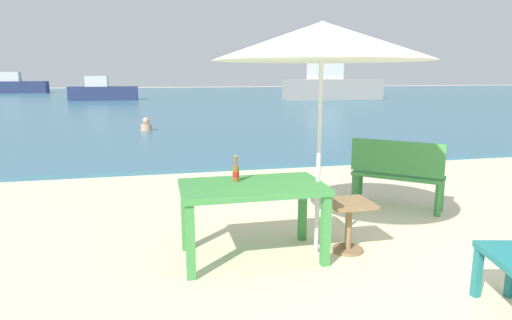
{
  "coord_description": "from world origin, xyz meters",
  "views": [
    {
      "loc": [
        -1.85,
        -2.98,
        1.82
      ],
      "look_at": [
        -0.48,
        3.0,
        0.6
      ],
      "focal_mm": 30.5,
      "sensor_mm": 36.0,
      "label": 1
    }
  ],
  "objects": [
    {
      "name": "boat_fishing_trawler",
      "position": [
        9.97,
        25.43,
        0.96
      ],
      "size": [
        6.72,
        1.83,
        2.44
      ],
      "color": "gray",
      "rests_on": "sea_water"
    },
    {
      "name": "boat_barge",
      "position": [
        -14.37,
        41.29,
        0.76
      ],
      "size": [
        5.23,
        1.43,
        1.9
      ],
      "color": "navy",
      "rests_on": "sea_water"
    },
    {
      "name": "boat_tanker",
      "position": [
        -5.35,
        28.13,
        0.66
      ],
      "size": [
        4.41,
        1.2,
        1.6
      ],
      "color": "navy",
      "rests_on": "sea_water"
    },
    {
      "name": "sea_water",
      "position": [
        0.0,
        30.0,
        0.04
      ],
      "size": [
        120.0,
        50.0,
        0.08
      ],
      "primitive_type": "cube",
      "color": "#386B84",
      "rests_on": "ground_plane"
    },
    {
      "name": "side_table_wood",
      "position": [
        0.04,
        0.97,
        0.35
      ],
      "size": [
        0.44,
        0.44,
        0.54
      ],
      "color": "olive",
      "rests_on": "ground_plane"
    },
    {
      "name": "bench_green_left",
      "position": [
        1.28,
        2.18,
        0.54
      ],
      "size": [
        1.14,
        1.07,
        0.95
      ],
      "color": "#3D8C42",
      "rests_on": "ground_plane"
    },
    {
      "name": "ground_plane",
      "position": [
        0.0,
        0.0,
        0.0
      ],
      "size": [
        120.0,
        120.0,
        0.0
      ],
      "primitive_type": "plane",
      "color": "beige"
    },
    {
      "name": "swimmer_person",
      "position": [
        -2.19,
        10.95,
        0.24
      ],
      "size": [
        0.34,
        0.34,
        0.41
      ],
      "color": "tan",
      "rests_on": "sea_water"
    },
    {
      "name": "picnic_table_green",
      "position": [
        -0.96,
        1.04,
        0.65
      ],
      "size": [
        1.4,
        0.8,
        0.76
      ],
      "color": "#3D8C42",
      "rests_on": "ground_plane"
    },
    {
      "name": "beer_bottle_amber",
      "position": [
        -1.1,
        1.19,
        0.85
      ],
      "size": [
        0.07,
        0.07,
        0.26
      ],
      "color": "brown",
      "rests_on": "picnic_table_green"
    },
    {
      "name": "patio_umbrella",
      "position": [
        -0.3,
        1.01,
        2.12
      ],
      "size": [
        2.1,
        2.1,
        2.3
      ],
      "color": "silver",
      "rests_on": "ground_plane"
    }
  ]
}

